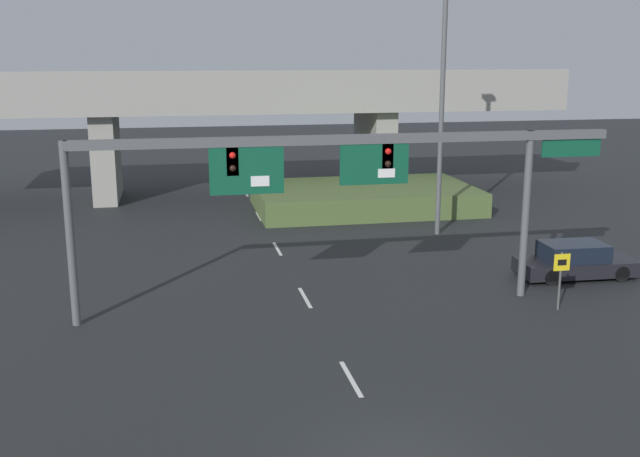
% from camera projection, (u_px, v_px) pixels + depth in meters
% --- Properties ---
extents(lane_markings, '(0.14, 38.69, 0.01)m').
position_uv_depth(lane_markings, '(290.00, 270.00, 31.24)').
color(lane_markings, silver).
rests_on(lane_markings, ground).
extents(signal_gantry, '(19.01, 0.44, 6.16)m').
position_uv_depth(signal_gantry, '(339.00, 167.00, 25.55)').
color(signal_gantry, '#515456').
rests_on(signal_gantry, ground).
extents(speed_limit_sign, '(0.60, 0.11, 2.10)m').
position_uv_depth(speed_limit_sign, '(561.00, 273.00, 26.14)').
color(speed_limit_sign, '#4C4C4C').
rests_on(speed_limit_sign, ground).
extents(highway_light_pole_near, '(0.70, 0.36, 12.39)m').
position_uv_depth(highway_light_pole_near, '(442.00, 102.00, 36.11)').
color(highway_light_pole_near, '#515456').
rests_on(highway_light_pole_near, ground).
extents(overpass_bridge, '(40.39, 7.30, 7.89)m').
position_uv_depth(overpass_bridge, '(244.00, 105.00, 47.11)').
color(overpass_bridge, gray).
rests_on(overpass_bridge, ground).
extents(grass_embankment, '(12.51, 7.72, 1.33)m').
position_uv_depth(grass_embankment, '(364.00, 198.00, 43.51)').
color(grass_embankment, '#4C6033').
rests_on(grass_embankment, ground).
extents(parked_sedan_near_right, '(4.83, 2.07, 1.43)m').
position_uv_depth(parked_sedan_near_right, '(575.00, 261.00, 30.17)').
color(parked_sedan_near_right, black).
rests_on(parked_sedan_near_right, ground).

